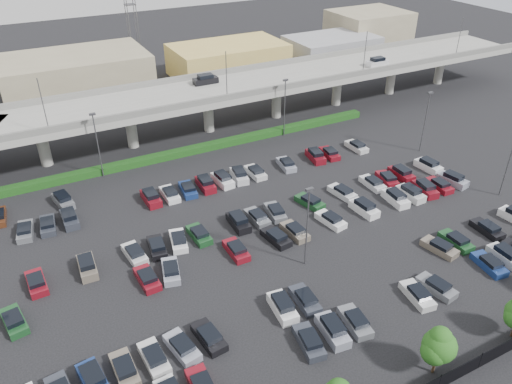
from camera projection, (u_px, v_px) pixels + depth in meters
ground at (271, 229)px, 64.46m from camera, size 280.00×280.00×0.00m
overpass at (179, 99)px, 84.97m from camera, size 150.00×13.00×15.80m
hedge at (198, 149)px, 83.08m from camera, size 66.00×1.60×1.10m
tree_row at (430, 352)px, 42.85m from camera, size 65.07×3.66×5.94m
parked_cars at (277, 238)px, 61.64m from camera, size 63.05×41.67×1.67m
light_poles at (235, 188)px, 61.09m from camera, size 66.90×48.38×10.30m
distant_buildings at (187, 62)px, 114.20m from camera, size 138.00×24.00×9.00m
comm_tower at (130, 2)px, 113.93m from camera, size 2.40×2.40×30.00m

